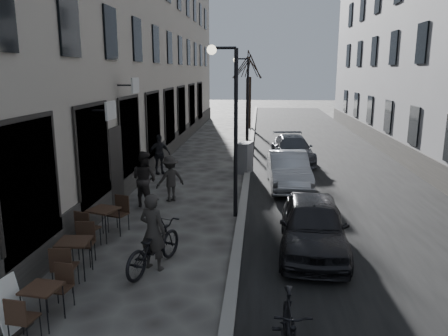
# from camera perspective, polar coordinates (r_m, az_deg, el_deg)

# --- Properties ---
(ground) EXTENTS (120.00, 120.00, 0.00)m
(ground) POSITION_cam_1_polar(r_m,az_deg,el_deg) (8.08, -1.10, -20.17)
(ground) COLOR #353230
(ground) RESTS_ON ground
(road) EXTENTS (7.30, 60.00, 0.00)m
(road) POSITION_cam_1_polar(r_m,az_deg,el_deg) (23.39, 12.37, 1.56)
(road) COLOR black
(road) RESTS_ON ground
(kerb) EXTENTS (0.25, 60.00, 0.12)m
(kerb) POSITION_cam_1_polar(r_m,az_deg,el_deg) (23.17, 3.39, 1.87)
(kerb) COLOR gray
(kerb) RESTS_ON ground
(streetlamp_near) EXTENTS (0.90, 0.28, 5.09)m
(streetlamp_near) POSITION_cam_1_polar(r_m,az_deg,el_deg) (12.85, 0.79, 7.19)
(streetlamp_near) COLOR black
(streetlamp_near) RESTS_ON ground
(streetlamp_far) EXTENTS (0.90, 0.28, 5.09)m
(streetlamp_far) POSITION_cam_1_polar(r_m,az_deg,el_deg) (24.80, 2.73, 9.81)
(streetlamp_far) COLOR black
(streetlamp_far) RESTS_ON ground
(tree_near) EXTENTS (2.40, 2.40, 5.70)m
(tree_near) POSITION_cam_1_polar(r_m,az_deg,el_deg) (27.77, 3.14, 13.21)
(tree_near) COLOR black
(tree_near) RESTS_ON ground
(tree_far) EXTENTS (2.40, 2.40, 5.70)m
(tree_far) POSITION_cam_1_polar(r_m,az_deg,el_deg) (33.77, 3.45, 13.10)
(tree_far) COLOR black
(tree_far) RESTS_ON ground
(bistro_set_a) EXTENTS (0.65, 1.47, 0.85)m
(bistro_set_a) POSITION_cam_1_polar(r_m,az_deg,el_deg) (8.56, -22.59, -15.84)
(bistro_set_a) COLOR #312115
(bistro_set_a) RESTS_ON ground
(bistro_set_b) EXTENTS (0.71, 1.65, 0.96)m
(bistro_set_b) POSITION_cam_1_polar(r_m,az_deg,el_deg) (10.14, -18.92, -10.62)
(bistro_set_b) COLOR #312115
(bistro_set_b) RESTS_ON ground
(bistro_set_c) EXTENTS (0.98, 1.73, 0.99)m
(bistro_set_c) POSITION_cam_1_polar(r_m,az_deg,el_deg) (12.01, -15.42, -6.64)
(bistro_set_c) COLOR #312115
(bistro_set_c) RESTS_ON ground
(sign_board) EXTENTS (0.41, 0.60, 0.97)m
(sign_board) POSITION_cam_1_polar(r_m,az_deg,el_deg) (8.59, -26.07, -16.39)
(sign_board) COLOR black
(sign_board) RESTS_ON ground
(utility_cabinet) EXTENTS (0.71, 0.99, 1.33)m
(utility_cabinet) POSITION_cam_1_polar(r_m,az_deg,el_deg) (18.97, 2.76, 1.34)
(utility_cabinet) COLOR slate
(utility_cabinet) RESTS_ON ground
(bicycle) EXTENTS (1.37, 2.16, 1.07)m
(bicycle) POSITION_cam_1_polar(r_m,az_deg,el_deg) (10.04, -9.21, -10.04)
(bicycle) COLOR black
(bicycle) RESTS_ON ground
(cyclist_rider) EXTENTS (0.75, 0.61, 1.76)m
(cyclist_rider) POSITION_cam_1_polar(r_m,az_deg,el_deg) (9.91, -9.28, -8.22)
(cyclist_rider) COLOR #2B2825
(cyclist_rider) RESTS_ON ground
(pedestrian_near) EXTENTS (1.11, 1.02, 1.84)m
(pedestrian_near) POSITION_cam_1_polar(r_m,az_deg,el_deg) (14.46, -10.37, -1.41)
(pedestrian_near) COLOR #282422
(pedestrian_near) RESTS_ON ground
(pedestrian_mid) EXTENTS (1.16, 1.06, 1.56)m
(pedestrian_mid) POSITION_cam_1_polar(r_m,az_deg,el_deg) (14.94, -7.04, -1.40)
(pedestrian_mid) COLOR #292624
(pedestrian_mid) RESTS_ON ground
(pedestrian_far) EXTENTS (1.07, 0.89, 1.71)m
(pedestrian_far) POSITION_cam_1_polar(r_m,az_deg,el_deg) (18.94, -8.51, 1.77)
(pedestrian_far) COLOR black
(pedestrian_far) RESTS_ON ground
(car_near) EXTENTS (1.87, 4.08, 1.35)m
(car_near) POSITION_cam_1_polar(r_m,az_deg,el_deg) (11.00, 11.55, -7.30)
(car_near) COLOR black
(car_near) RESTS_ON ground
(car_mid) EXTENTS (1.61, 4.15, 1.35)m
(car_mid) POSITION_cam_1_polar(r_m,az_deg,el_deg) (16.78, 8.38, -0.26)
(car_mid) COLOR #96999E
(car_mid) RESTS_ON ground
(car_far) EXTENTS (2.08, 4.49, 1.27)m
(car_far) POSITION_cam_1_polar(r_m,az_deg,el_deg) (21.45, 8.92, 2.43)
(car_far) COLOR #3B3F46
(car_far) RESTS_ON ground
(moped) EXTENTS (0.58, 1.89, 1.13)m
(moped) POSITION_cam_1_polar(r_m,az_deg,el_deg) (7.01, 8.54, -20.47)
(moped) COLOR black
(moped) RESTS_ON ground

